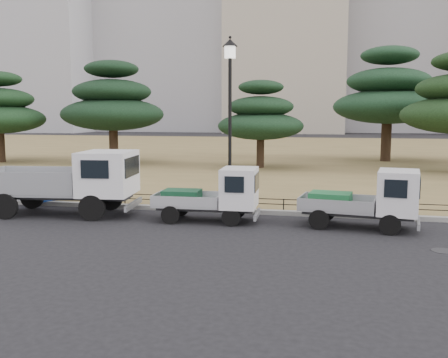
% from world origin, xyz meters
% --- Properties ---
extents(ground, '(220.00, 220.00, 0.00)m').
position_xyz_m(ground, '(0.00, 0.00, 0.00)').
color(ground, black).
extents(lawn, '(120.00, 56.00, 0.15)m').
position_xyz_m(lawn, '(0.00, 30.60, 0.07)').
color(lawn, olive).
rests_on(lawn, ground).
extents(curb, '(120.00, 0.25, 0.16)m').
position_xyz_m(curb, '(0.00, 2.60, 0.08)').
color(curb, gray).
rests_on(curb, ground).
extents(truck_large, '(5.35, 2.60, 2.25)m').
position_xyz_m(truck_large, '(-5.34, 1.12, 1.25)').
color(truck_large, black).
rests_on(truck_large, ground).
extents(truck_kei_front, '(3.43, 1.59, 1.79)m').
position_xyz_m(truck_kei_front, '(-0.13, 1.10, 0.89)').
color(truck_kei_front, black).
rests_on(truck_kei_front, ground).
extents(truck_kei_rear, '(3.69, 1.97, 1.84)m').
position_xyz_m(truck_kei_rear, '(4.74, 1.08, 0.92)').
color(truck_kei_rear, black).
rests_on(truck_kei_rear, ground).
extents(street_lamp, '(0.54, 0.54, 5.99)m').
position_xyz_m(street_lamp, '(0.02, 2.90, 4.20)').
color(street_lamp, black).
rests_on(street_lamp, lawn).
extents(pipe_fence, '(38.00, 0.04, 0.40)m').
position_xyz_m(pipe_fence, '(0.00, 2.75, 0.44)').
color(pipe_fence, black).
rests_on(pipe_fence, lawn).
extents(tarp_pile, '(1.74, 1.55, 0.96)m').
position_xyz_m(tarp_pile, '(-7.65, 2.97, 0.53)').
color(tarp_pile, navy).
rests_on(tarp_pile, lawn).
extents(manhole, '(0.60, 0.60, 0.01)m').
position_xyz_m(manhole, '(6.50, -1.20, 0.01)').
color(manhole, '#2D2D30').
rests_on(manhole, ground).
extents(pine_west_near, '(7.03, 7.03, 7.03)m').
position_xyz_m(pine_west_near, '(-11.22, 17.72, 4.20)').
color(pine_west_near, black).
rests_on(pine_west_near, lawn).
extents(pine_center_left, '(5.40, 5.40, 5.49)m').
position_xyz_m(pine_center_left, '(-0.76, 16.64, 3.32)').
color(pine_center_left, black).
rests_on(pine_center_left, lawn).
extents(pine_center_right, '(7.66, 7.66, 8.13)m').
position_xyz_m(pine_center_right, '(7.49, 22.91, 4.86)').
color(pine_center_right, black).
rests_on(pine_center_right, lawn).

